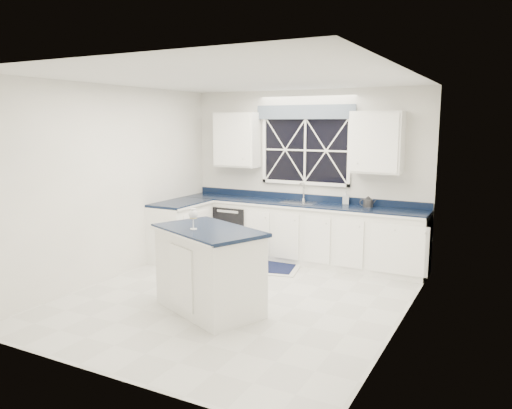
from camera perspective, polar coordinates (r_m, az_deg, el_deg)
The scene contains 13 objects.
ground at distance 6.42m, azimuth -2.20°, elevation -10.58°, with size 4.50×4.50×0.00m, color silver.
back_wall at distance 8.10m, azimuth 5.71°, elevation 3.38°, with size 4.00×0.10×2.70m, color white.
base_cabinets at distance 7.96m, azimuth 2.13°, elevation -3.26°, with size 3.99×1.60×0.90m.
countertop at distance 7.88m, azimuth 4.84°, elevation 0.07°, with size 3.98×0.64×0.04m, color black.
dishwasher at distance 8.46m, azimuth -2.09°, elevation -2.78°, with size 0.60×0.58×0.82m, color black.
window at distance 8.02m, azimuth 5.64°, elevation 6.76°, with size 1.65×0.09×1.26m.
upper_cabinets at distance 7.91m, azimuth 5.31°, elevation 7.23°, with size 3.10×0.34×0.90m.
faucet at distance 8.03m, azimuth 5.40°, elevation 1.53°, with size 0.05×0.20×0.30m.
island at distance 5.88m, azimuth -5.35°, elevation -7.41°, with size 1.52×1.25×0.98m.
rug at distance 7.76m, azimuth -0.27°, elevation -6.95°, with size 1.57×1.14×0.02m.
kettle at distance 7.60m, azimuth 12.67°, elevation 0.28°, with size 0.24×0.18×0.17m.
wine_glass at distance 5.70m, azimuth -7.19°, elevation -1.21°, with size 0.10×0.10×0.24m.
soap_bottle at distance 7.83m, azimuth 10.22°, elevation 0.80°, with size 0.09×0.09×0.20m, color silver.
Camera 1 is at (3.02, -5.22, 2.18)m, focal length 35.00 mm.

